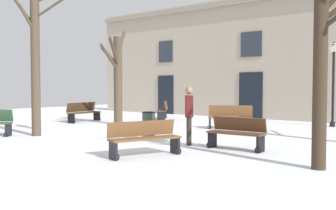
{
  "coord_description": "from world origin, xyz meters",
  "views": [
    {
      "loc": [
        9.57,
        -9.97,
        1.7
      ],
      "look_at": [
        0.0,
        1.78,
        0.97
      ],
      "focal_mm": 43.25,
      "sensor_mm": 36.0,
      "label": 1
    }
  ],
  "objects_px": {
    "tree_center": "(323,33)",
    "bench_near_center_tree": "(83,112)",
    "tree_near_facade": "(35,53)",
    "tree_foreground": "(117,76)",
    "litter_bin": "(149,126)",
    "bench_by_litter_bin": "(230,117)",
    "bench_back_to_back_right": "(144,138)",
    "bench_near_lamp": "(163,110)",
    "person_near_bench": "(189,113)",
    "person_by_shop_door": "(36,106)",
    "streetlamp": "(333,74)",
    "bench_back_to_back_left": "(237,133)"
  },
  "relations": [
    {
      "from": "tree_foreground",
      "to": "bench_near_center_tree",
      "type": "bearing_deg",
      "value": -176.95
    },
    {
      "from": "person_near_bench",
      "to": "person_by_shop_door",
      "type": "relative_size",
      "value": 1.02
    },
    {
      "from": "bench_by_litter_bin",
      "to": "person_by_shop_door",
      "type": "relative_size",
      "value": 1.04
    },
    {
      "from": "tree_center",
      "to": "litter_bin",
      "type": "relative_size",
      "value": 6.34
    },
    {
      "from": "bench_by_litter_bin",
      "to": "person_near_bench",
      "type": "height_order",
      "value": "person_near_bench"
    },
    {
      "from": "tree_center",
      "to": "bench_near_center_tree",
      "type": "relative_size",
      "value": 2.88
    },
    {
      "from": "tree_foreground",
      "to": "bench_near_center_tree",
      "type": "relative_size",
      "value": 2.16
    },
    {
      "from": "bench_near_center_tree",
      "to": "person_near_bench",
      "type": "height_order",
      "value": "person_near_bench"
    },
    {
      "from": "tree_center",
      "to": "tree_foreground",
      "type": "xyz_separation_m",
      "value": [
        -10.13,
        4.04,
        -0.61
      ]
    },
    {
      "from": "tree_near_facade",
      "to": "tree_center",
      "type": "xyz_separation_m",
      "value": [
        9.36,
        0.48,
        -0.06
      ]
    },
    {
      "from": "litter_bin",
      "to": "bench_by_litter_bin",
      "type": "distance_m",
      "value": 4.37
    },
    {
      "from": "streetlamp",
      "to": "person_by_shop_door",
      "type": "height_order",
      "value": "streetlamp"
    },
    {
      "from": "tree_center",
      "to": "person_by_shop_door",
      "type": "distance_m",
      "value": 11.41
    },
    {
      "from": "tree_near_facade",
      "to": "tree_foreground",
      "type": "height_order",
      "value": "tree_near_facade"
    },
    {
      "from": "bench_near_center_tree",
      "to": "bench_back_to_back_right",
      "type": "xyz_separation_m",
      "value": [
        8.49,
        -5.04,
        -0.03
      ]
    },
    {
      "from": "bench_near_lamp",
      "to": "person_near_bench",
      "type": "relative_size",
      "value": 1.02
    },
    {
      "from": "tree_foreground",
      "to": "bench_by_litter_bin",
      "type": "height_order",
      "value": "tree_foreground"
    },
    {
      "from": "streetlamp",
      "to": "bench_back_to_back_left",
      "type": "xyz_separation_m",
      "value": [
        -0.08,
        -7.8,
        -1.72
      ]
    },
    {
      "from": "tree_near_facade",
      "to": "bench_by_litter_bin",
      "type": "distance_m",
      "value": 7.59
    },
    {
      "from": "tree_near_facade",
      "to": "person_near_bench",
      "type": "bearing_deg",
      "value": 16.37
    },
    {
      "from": "tree_center",
      "to": "bench_near_center_tree",
      "type": "bearing_deg",
      "value": 162.3
    },
    {
      "from": "litter_bin",
      "to": "person_by_shop_door",
      "type": "distance_m",
      "value": 5.54
    },
    {
      "from": "bench_near_lamp",
      "to": "bench_back_to_back_right",
      "type": "distance_m",
      "value": 10.55
    },
    {
      "from": "streetlamp",
      "to": "person_by_shop_door",
      "type": "distance_m",
      "value": 12.07
    },
    {
      "from": "person_near_bench",
      "to": "person_by_shop_door",
      "type": "height_order",
      "value": "person_near_bench"
    },
    {
      "from": "person_near_bench",
      "to": "bench_near_center_tree",
      "type": "bearing_deg",
      "value": -147.7
    },
    {
      "from": "tree_center",
      "to": "bench_near_lamp",
      "type": "relative_size",
      "value": 3.28
    },
    {
      "from": "tree_near_facade",
      "to": "bench_back_to_back_right",
      "type": "xyz_separation_m",
      "value": [
        5.54,
        -0.63,
        -2.36
      ]
    },
    {
      "from": "tree_near_facade",
      "to": "bench_by_litter_bin",
      "type": "bearing_deg",
      "value": 56.22
    },
    {
      "from": "bench_back_to_back_right",
      "to": "person_by_shop_door",
      "type": "xyz_separation_m",
      "value": [
        -7.42,
        1.83,
        0.46
      ]
    },
    {
      "from": "bench_by_litter_bin",
      "to": "tree_foreground",
      "type": "bearing_deg",
      "value": 167.12
    },
    {
      "from": "bench_near_lamp",
      "to": "bench_by_litter_bin",
      "type": "height_order",
      "value": "bench_near_lamp"
    },
    {
      "from": "tree_center",
      "to": "bench_back_to_back_left",
      "type": "bearing_deg",
      "value": 155.69
    },
    {
      "from": "tree_near_facade",
      "to": "tree_foreground",
      "type": "bearing_deg",
      "value": 99.65
    },
    {
      "from": "person_by_shop_door",
      "to": "bench_back_to_back_left",
      "type": "bearing_deg",
      "value": -148.21
    },
    {
      "from": "bench_near_center_tree",
      "to": "litter_bin",
      "type": "bearing_deg",
      "value": -121.29
    },
    {
      "from": "bench_back_to_back_right",
      "to": "tree_near_facade",
      "type": "bearing_deg",
      "value": 103.7
    },
    {
      "from": "tree_near_facade",
      "to": "streetlamp",
      "type": "distance_m",
      "value": 11.69
    },
    {
      "from": "litter_bin",
      "to": "bench_back_to_back_right",
      "type": "bearing_deg",
      "value": -50.09
    },
    {
      "from": "bench_by_litter_bin",
      "to": "tree_center",
      "type": "bearing_deg",
      "value": -76.19
    },
    {
      "from": "tree_center",
      "to": "bench_back_to_back_right",
      "type": "height_order",
      "value": "tree_center"
    },
    {
      "from": "streetlamp",
      "to": "bench_back_to_back_right",
      "type": "height_order",
      "value": "streetlamp"
    },
    {
      "from": "bench_back_to_back_left",
      "to": "bench_by_litter_bin",
      "type": "distance_m",
      "value": 5.15
    },
    {
      "from": "litter_bin",
      "to": "person_near_bench",
      "type": "bearing_deg",
      "value": -3.76
    },
    {
      "from": "bench_back_to_back_left",
      "to": "person_near_bench",
      "type": "relative_size",
      "value": 0.95
    },
    {
      "from": "bench_back_to_back_right",
      "to": "person_near_bench",
      "type": "distance_m",
      "value": 2.25
    },
    {
      "from": "tree_center",
      "to": "bench_by_litter_bin",
      "type": "relative_size",
      "value": 3.28
    },
    {
      "from": "tree_near_facade",
      "to": "bench_near_lamp",
      "type": "height_order",
      "value": "tree_near_facade"
    },
    {
      "from": "litter_bin",
      "to": "person_near_bench",
      "type": "height_order",
      "value": "person_near_bench"
    },
    {
      "from": "streetlamp",
      "to": "bench_near_lamp",
      "type": "height_order",
      "value": "streetlamp"
    }
  ]
}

